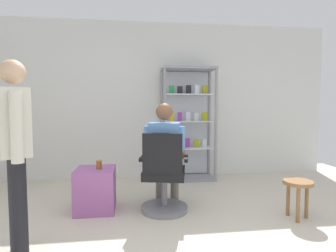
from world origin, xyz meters
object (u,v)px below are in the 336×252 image
standing_customer (15,145)px  wooden_stool (298,188)px  storage_crate (96,189)px  office_chair (164,180)px  seated_shopkeeper (165,151)px  tea_glass (99,165)px  display_cabinet_main (187,123)px

standing_customer → wooden_stool: bearing=8.0°
storage_crate → office_chair: bearing=-12.2°
seated_shopkeeper → tea_glass: size_ratio=12.43×
storage_crate → tea_glass: tea_glass is taller
wooden_stool → standing_customer: bearing=-172.0°
office_chair → seated_shopkeeper: size_ratio=0.74×
wooden_stool → display_cabinet_main: bearing=115.4°
tea_glass → wooden_stool: bearing=-13.1°
tea_glass → seated_shopkeeper: bearing=0.9°
display_cabinet_main → standing_customer: bearing=-130.2°
storage_crate → standing_customer: (-0.51, -0.93, 0.68)m
office_chair → seated_shopkeeper: seated_shopkeeper is taller
seated_shopkeeper → standing_customer: 1.65m
display_cabinet_main → tea_glass: bearing=-135.1°
office_chair → seated_shopkeeper: (0.03, 0.16, 0.32)m
display_cabinet_main → storage_crate: 2.03m
office_chair → storage_crate: office_chair is taller
tea_glass → storage_crate: bearing=151.7°
standing_customer → display_cabinet_main: bearing=49.8°
display_cabinet_main → office_chair: 1.69m
standing_customer → wooden_stool: standing_customer is taller
display_cabinet_main → storage_crate: bearing=-136.7°
display_cabinet_main → standing_customer: (-1.89, -2.24, -0.03)m
seated_shopkeeper → tea_glass: seated_shopkeeper is taller
seated_shopkeeper → wooden_stool: size_ratio=2.99×
office_chair → tea_glass: (-0.76, 0.15, 0.17)m
display_cabinet_main → wooden_stool: bearing=-64.6°
office_chair → tea_glass: size_ratio=9.25×
office_chair → tea_glass: office_chair is taller
tea_glass → wooden_stool: 2.29m
display_cabinet_main → storage_crate: size_ratio=3.72×
wooden_stool → storage_crate: bearing=166.5°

